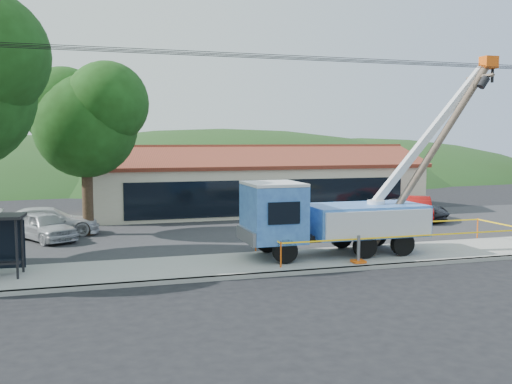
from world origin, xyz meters
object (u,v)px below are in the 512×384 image
Objects in this scene: utility_truck at (330,215)px; leaning_pole at (436,147)px; car_silver at (45,243)px; car_white at (49,237)px; car_red at (417,222)px; car_dark at (409,222)px.

leaning_pole is at bearing -2.77° from utility_truck.
car_silver is 0.83× the size of car_white.
leaning_pole is at bearing -90.81° from car_red.
car_dark is (20.81, -0.32, 0.00)m from car_white.
car_silver is at bearing 153.74° from car_dark.
car_dark is at bearing 64.43° from leaning_pole.
utility_truck is 2.79× the size of car_silver.
leaning_pole is at bearing -120.93° from car_white.
car_white is at bearing -154.08° from car_red.
car_silver is 21.32m from car_red.
leaning_pole is 10.75m from car_dark.
car_dark is (4.17, 8.71, -4.71)m from leaning_pole.
utility_truck is at bearing -166.40° from car_dark.
car_white is at bearing 55.94° from car_silver.
car_dark is at bearing 43.07° from utility_truck.
car_silver is (-11.85, 7.30, -1.82)m from utility_truck.
car_white reaches higher than car_silver.
car_dark is (9.07, 8.48, -1.82)m from utility_truck.
leaning_pole is at bearing -54.07° from car_silver.
leaning_pole reaches higher than car_silver.
utility_truck is 2.40× the size of car_dark.
car_white reaches higher than car_dark.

